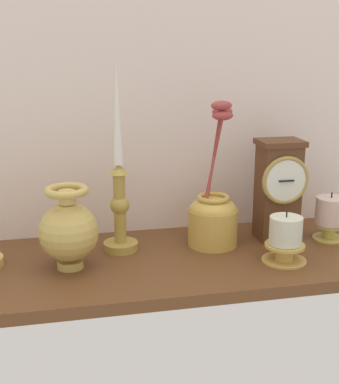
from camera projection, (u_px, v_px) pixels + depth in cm
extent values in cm
cube|color=brown|center=(169.00, 262.00, 111.14)|extent=(100.00, 36.00, 2.40)
cube|color=silver|center=(152.00, 90.00, 119.45)|extent=(120.00, 2.00, 65.00)
cube|color=#55321C|center=(277.00, 193.00, 119.06)|extent=(8.62, 6.88, 21.27)
cube|color=#55321C|center=(280.00, 143.00, 116.02)|extent=(9.66, 7.70, 1.20)
torus|color=#A88A41|center=(286.00, 180.00, 114.43)|extent=(10.66, 0.97, 10.66)
cylinder|color=white|center=(286.00, 181.00, 114.34)|extent=(8.91, 0.40, 8.91)
cube|color=black|center=(286.00, 181.00, 114.06)|extent=(3.39, 0.60, 0.30)
cylinder|color=#AD923F|center=(121.00, 246.00, 114.41)|extent=(7.33, 7.33, 1.80)
cylinder|color=#AD923F|center=(120.00, 209.00, 112.15)|extent=(2.55, 2.55, 14.95)
sphere|color=#AD923F|center=(120.00, 205.00, 111.95)|extent=(4.09, 4.09, 4.09)
cone|color=#AD923F|center=(119.00, 169.00, 109.86)|extent=(3.94, 3.94, 2.00)
cone|color=white|center=(117.00, 112.00, 106.71)|extent=(2.07, 2.07, 21.25)
cylinder|color=tan|center=(70.00, 264.00, 105.52)|extent=(5.23, 5.23, 1.60)
sphere|color=tan|center=(69.00, 232.00, 103.73)|extent=(11.63, 11.63, 11.63)
cylinder|color=tan|center=(67.00, 197.00, 101.82)|extent=(3.26, 3.26, 2.53)
torus|color=tan|center=(67.00, 191.00, 101.47)|extent=(8.43, 8.43, 1.52)
cylinder|color=gold|center=(213.00, 227.00, 116.62)|extent=(10.79, 10.79, 8.15)
ellipsoid|color=gold|center=(213.00, 209.00, 115.52)|extent=(10.25, 10.25, 5.12)
torus|color=gold|center=(213.00, 198.00, 114.83)|extent=(7.00, 7.00, 1.07)
cylinder|color=#9D3A38|center=(214.00, 152.00, 112.14)|extent=(1.91, 4.43, 19.58)
ellipsoid|color=#9D3A38|center=(221.00, 106.00, 107.79)|extent=(4.40, 2.80, 2.00)
cylinder|color=#9D3A38|center=(214.00, 157.00, 112.41)|extent=(2.24, 5.15, 17.42)
ellipsoid|color=#9D3A38|center=(223.00, 115.00, 108.01)|extent=(4.40, 2.80, 2.00)
cylinder|color=#9D3A38|center=(214.00, 156.00, 112.37)|extent=(4.51, 3.78, 17.71)
ellipsoid|color=#9D3A38|center=(222.00, 111.00, 111.79)|extent=(4.40, 2.80, 2.00)
cylinder|color=#C8B651|center=(329.00, 232.00, 120.63)|extent=(2.82, 2.82, 3.27)
cylinder|color=#C8B651|center=(328.00, 237.00, 120.97)|extent=(7.05, 7.05, 0.80)
cylinder|color=#C8B651|center=(329.00, 225.00, 120.19)|extent=(6.34, 6.34, 0.60)
cylinder|color=beige|center=(330.00, 211.00, 119.26)|extent=(6.61, 6.61, 6.04)
cylinder|color=black|center=(332.00, 195.00, 118.29)|extent=(0.30, 0.30, 1.20)
cylinder|color=gold|center=(284.00, 253.00, 108.37)|extent=(3.59, 3.59, 3.41)
cylinder|color=gold|center=(284.00, 259.00, 108.72)|extent=(8.98, 8.98, 0.80)
cylinder|color=gold|center=(285.00, 245.00, 107.91)|extent=(8.08, 8.08, 0.60)
cylinder|color=beige|center=(286.00, 230.00, 107.04)|extent=(6.59, 6.59, 5.60)
cylinder|color=black|center=(287.00, 214.00, 106.12)|extent=(0.30, 0.30, 1.20)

